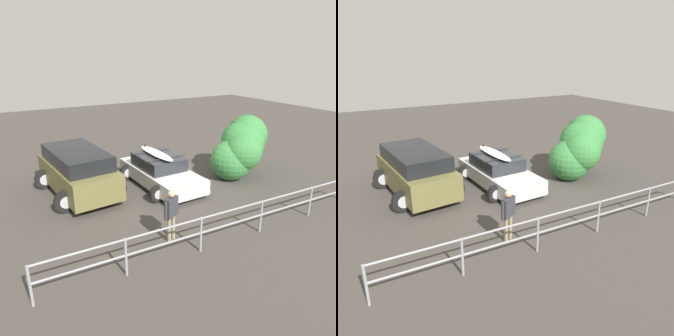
# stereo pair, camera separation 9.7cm
# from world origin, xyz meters

# --- Properties ---
(ground_plane) EXTENTS (44.00, 44.00, 0.02)m
(ground_plane) POSITION_xyz_m (0.00, 0.00, -0.01)
(ground_plane) COLOR #423D38
(ground_plane) RESTS_ON ground
(sedan_car) EXTENTS (2.55, 4.32, 1.53)m
(sedan_car) POSITION_xyz_m (0.35, 0.05, 0.60)
(sedan_car) COLOR silver
(sedan_car) RESTS_ON ground
(suv_car) EXTENTS (2.91, 4.51, 1.77)m
(suv_car) POSITION_xyz_m (3.48, -0.78, 0.92)
(suv_car) COLOR brown
(suv_car) RESTS_ON ground
(person_bystander) EXTENTS (0.57, 0.36, 1.59)m
(person_bystander) POSITION_xyz_m (2.06, 3.91, 0.95)
(person_bystander) COLOR gray
(person_bystander) RESTS_ON ground
(railing_fence) EXTENTS (10.99, 0.27, 1.04)m
(railing_fence) POSITION_xyz_m (0.55, 4.82, 0.71)
(railing_fence) COLOR gray
(railing_fence) RESTS_ON ground
(bush_near_left) EXTENTS (2.86, 2.54, 2.69)m
(bush_near_left) POSITION_xyz_m (-3.22, 0.77, 1.28)
(bush_near_left) COLOR #4C3828
(bush_near_left) RESTS_ON ground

